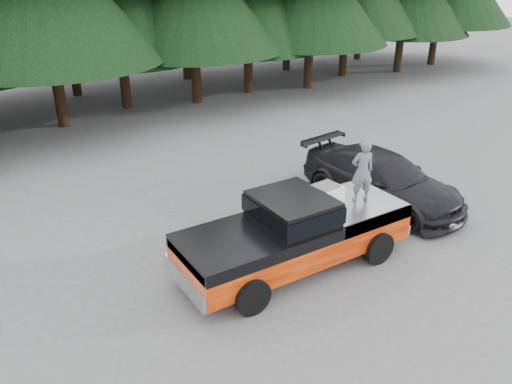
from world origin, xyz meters
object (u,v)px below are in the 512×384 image
air_compressor (325,197)px  man_on_bed (362,171)px  parked_car (382,179)px  pickup_truck (295,242)px

air_compressor → man_on_bed: 1.16m
man_on_bed → parked_car: size_ratio=0.30×
pickup_truck → parked_car: size_ratio=1.11×
air_compressor → man_on_bed: man_on_bed is taller
parked_car → pickup_truck: bearing=-169.0°
air_compressor → parked_car: 3.78m
air_compressor → parked_car: air_compressor is taller
air_compressor → man_on_bed: size_ratio=0.48×
pickup_truck → parked_car: parked_car is taller
man_on_bed → parked_car: (2.43, 1.55, -1.36)m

